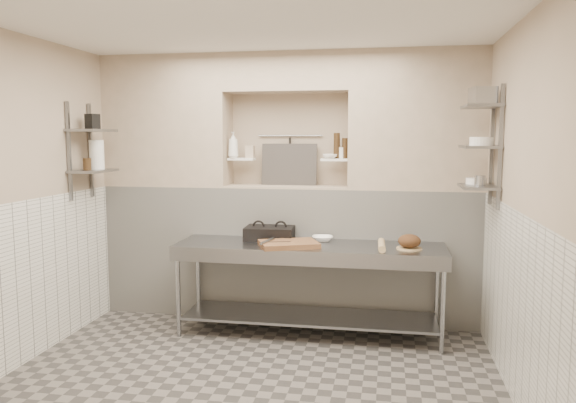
% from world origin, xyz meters
% --- Properties ---
extents(floor, '(4.00, 3.90, 0.10)m').
position_xyz_m(floor, '(0.00, 0.00, -0.05)').
color(floor, '#615B55').
rests_on(floor, ground).
extents(ceiling, '(4.00, 3.90, 0.10)m').
position_xyz_m(ceiling, '(0.00, 0.00, 2.85)').
color(ceiling, silver).
rests_on(ceiling, ground).
extents(wall_left, '(0.10, 3.90, 2.80)m').
position_xyz_m(wall_left, '(-2.05, 0.00, 1.40)').
color(wall_left, tan).
rests_on(wall_left, ground).
extents(wall_right, '(0.10, 3.90, 2.80)m').
position_xyz_m(wall_right, '(2.05, 0.00, 1.40)').
color(wall_right, tan).
rests_on(wall_right, ground).
extents(wall_back, '(4.00, 0.10, 2.80)m').
position_xyz_m(wall_back, '(0.00, 2.00, 1.40)').
color(wall_back, tan).
rests_on(wall_back, ground).
extents(wall_front, '(4.00, 0.10, 2.80)m').
position_xyz_m(wall_front, '(0.00, -2.00, 1.40)').
color(wall_front, tan).
rests_on(wall_front, ground).
extents(backwall_lower, '(4.00, 0.40, 1.40)m').
position_xyz_m(backwall_lower, '(0.00, 1.75, 0.70)').
color(backwall_lower, silver).
rests_on(backwall_lower, floor).
extents(alcove_sill, '(1.30, 0.40, 0.02)m').
position_xyz_m(alcove_sill, '(0.00, 1.75, 1.41)').
color(alcove_sill, tan).
rests_on(alcove_sill, backwall_lower).
extents(backwall_pillar_left, '(1.35, 0.40, 1.40)m').
position_xyz_m(backwall_pillar_left, '(-1.33, 1.75, 2.10)').
color(backwall_pillar_left, tan).
rests_on(backwall_pillar_left, backwall_lower).
extents(backwall_pillar_right, '(1.35, 0.40, 1.40)m').
position_xyz_m(backwall_pillar_right, '(1.33, 1.75, 2.10)').
color(backwall_pillar_right, tan).
rests_on(backwall_pillar_right, backwall_lower).
extents(backwall_header, '(1.30, 0.40, 0.40)m').
position_xyz_m(backwall_header, '(0.00, 1.75, 2.60)').
color(backwall_header, tan).
rests_on(backwall_header, backwall_lower).
extents(wainscot_left, '(0.02, 3.90, 1.40)m').
position_xyz_m(wainscot_left, '(-1.99, 0.00, 0.70)').
color(wainscot_left, silver).
rests_on(wainscot_left, floor).
extents(wainscot_right, '(0.02, 3.90, 1.40)m').
position_xyz_m(wainscot_right, '(1.99, 0.00, 0.70)').
color(wainscot_right, silver).
rests_on(wainscot_right, floor).
extents(alcove_shelf_left, '(0.28, 0.16, 0.02)m').
position_xyz_m(alcove_shelf_left, '(-0.50, 1.75, 1.70)').
color(alcove_shelf_left, white).
rests_on(alcove_shelf_left, backwall_lower).
extents(alcove_shelf_right, '(0.28, 0.16, 0.02)m').
position_xyz_m(alcove_shelf_right, '(0.50, 1.75, 1.70)').
color(alcove_shelf_right, white).
rests_on(alcove_shelf_right, backwall_lower).
extents(utensil_rail, '(0.70, 0.02, 0.02)m').
position_xyz_m(utensil_rail, '(0.00, 1.92, 1.95)').
color(utensil_rail, gray).
rests_on(utensil_rail, wall_back).
extents(hanging_steel, '(0.02, 0.02, 0.30)m').
position_xyz_m(hanging_steel, '(0.00, 1.90, 1.78)').
color(hanging_steel, black).
rests_on(hanging_steel, utensil_rail).
extents(splash_panel, '(0.60, 0.08, 0.45)m').
position_xyz_m(splash_panel, '(0.00, 1.85, 1.64)').
color(splash_panel, '#383330').
rests_on(splash_panel, alcove_sill).
extents(shelf_rail_left_a, '(0.03, 0.03, 0.95)m').
position_xyz_m(shelf_rail_left_a, '(-1.98, 1.25, 1.80)').
color(shelf_rail_left_a, slate).
rests_on(shelf_rail_left_a, wall_left).
extents(shelf_rail_left_b, '(0.03, 0.03, 0.95)m').
position_xyz_m(shelf_rail_left_b, '(-1.98, 0.85, 1.80)').
color(shelf_rail_left_b, slate).
rests_on(shelf_rail_left_b, wall_left).
extents(wall_shelf_left_lower, '(0.30, 0.50, 0.02)m').
position_xyz_m(wall_shelf_left_lower, '(-1.84, 1.05, 1.60)').
color(wall_shelf_left_lower, slate).
rests_on(wall_shelf_left_lower, wall_left).
extents(wall_shelf_left_upper, '(0.30, 0.50, 0.03)m').
position_xyz_m(wall_shelf_left_upper, '(-1.84, 1.05, 2.00)').
color(wall_shelf_left_upper, slate).
rests_on(wall_shelf_left_upper, wall_left).
extents(shelf_rail_right_a, '(0.03, 0.03, 1.05)m').
position_xyz_m(shelf_rail_right_a, '(1.98, 1.25, 1.85)').
color(shelf_rail_right_a, slate).
rests_on(shelf_rail_right_a, wall_right).
extents(shelf_rail_right_b, '(0.03, 0.03, 1.05)m').
position_xyz_m(shelf_rail_right_b, '(1.98, 0.85, 1.85)').
color(shelf_rail_right_b, slate).
rests_on(shelf_rail_right_b, wall_right).
extents(wall_shelf_right_lower, '(0.30, 0.50, 0.02)m').
position_xyz_m(wall_shelf_right_lower, '(1.84, 1.05, 1.50)').
color(wall_shelf_right_lower, slate).
rests_on(wall_shelf_right_lower, wall_right).
extents(wall_shelf_right_mid, '(0.30, 0.50, 0.02)m').
position_xyz_m(wall_shelf_right_mid, '(1.84, 1.05, 1.85)').
color(wall_shelf_right_mid, slate).
rests_on(wall_shelf_right_mid, wall_right).
extents(wall_shelf_right_upper, '(0.30, 0.50, 0.03)m').
position_xyz_m(wall_shelf_right_upper, '(1.84, 1.05, 2.20)').
color(wall_shelf_right_upper, slate).
rests_on(wall_shelf_right_upper, wall_right).
extents(prep_table, '(2.60, 0.70, 0.90)m').
position_xyz_m(prep_table, '(0.32, 1.18, 0.64)').
color(prep_table, gray).
rests_on(prep_table, floor).
extents(panini_press, '(0.50, 0.37, 0.13)m').
position_xyz_m(panini_press, '(-0.12, 1.39, 0.97)').
color(panini_press, black).
rests_on(panini_press, prep_table).
extents(cutting_board, '(0.64, 0.56, 0.05)m').
position_xyz_m(cutting_board, '(0.14, 1.06, 0.92)').
color(cutting_board, brown).
rests_on(cutting_board, prep_table).
extents(knife_blade, '(0.23, 0.09, 0.01)m').
position_xyz_m(knife_blade, '(0.05, 1.02, 0.95)').
color(knife_blade, gray).
rests_on(knife_blade, cutting_board).
extents(tongs, '(0.08, 0.29, 0.03)m').
position_xyz_m(tongs, '(-0.06, 1.00, 0.96)').
color(tongs, gray).
rests_on(tongs, cutting_board).
extents(mixing_bowl, '(0.24, 0.24, 0.05)m').
position_xyz_m(mixing_bowl, '(0.42, 1.40, 0.93)').
color(mixing_bowl, white).
rests_on(mixing_bowl, prep_table).
extents(rolling_pin, '(0.08, 0.43, 0.07)m').
position_xyz_m(rolling_pin, '(1.01, 1.11, 0.93)').
color(rolling_pin, tan).
rests_on(rolling_pin, prep_table).
extents(bread_board, '(0.24, 0.24, 0.01)m').
position_xyz_m(bread_board, '(1.26, 1.14, 0.91)').
color(bread_board, tan).
rests_on(bread_board, prep_table).
extents(bread_loaf, '(0.21, 0.21, 0.13)m').
position_xyz_m(bread_loaf, '(1.26, 1.14, 0.98)').
color(bread_loaf, '#4C2D19').
rests_on(bread_loaf, bread_board).
extents(bottle_soap, '(0.11, 0.12, 0.28)m').
position_xyz_m(bottle_soap, '(-0.58, 1.70, 1.85)').
color(bottle_soap, white).
rests_on(bottle_soap, alcove_shelf_left).
extents(jar_alcove, '(0.09, 0.09, 0.13)m').
position_xyz_m(jar_alcove, '(-0.41, 1.77, 1.78)').
color(jar_alcove, tan).
rests_on(jar_alcove, alcove_shelf_left).
extents(bowl_alcove, '(0.20, 0.20, 0.05)m').
position_xyz_m(bowl_alcove, '(0.45, 1.73, 1.74)').
color(bowl_alcove, white).
rests_on(bowl_alcove, alcove_shelf_right).
extents(condiment_a, '(0.06, 0.06, 0.21)m').
position_xyz_m(condiment_a, '(0.60, 1.79, 1.82)').
color(condiment_a, black).
rests_on(condiment_a, alcove_shelf_right).
extents(condiment_b, '(0.07, 0.07, 0.27)m').
position_xyz_m(condiment_b, '(0.52, 1.78, 1.85)').
color(condiment_b, black).
rests_on(condiment_b, alcove_shelf_right).
extents(condiment_c, '(0.07, 0.07, 0.11)m').
position_xyz_m(condiment_c, '(0.56, 1.79, 1.77)').
color(condiment_c, white).
rests_on(condiment_c, alcove_shelf_right).
extents(jug_left, '(0.15, 0.15, 0.29)m').
position_xyz_m(jug_left, '(-1.84, 1.12, 1.76)').
color(jug_left, white).
rests_on(jug_left, wall_shelf_left_lower).
extents(jar_left, '(0.08, 0.08, 0.12)m').
position_xyz_m(jar_left, '(-1.84, 0.93, 1.67)').
color(jar_left, black).
rests_on(jar_left, wall_shelf_left_lower).
extents(box_left_upper, '(0.14, 0.14, 0.15)m').
position_xyz_m(box_left_upper, '(-1.84, 1.07, 2.09)').
color(box_left_upper, black).
rests_on(box_left_upper, wall_shelf_left_upper).
extents(bowl_right, '(0.18, 0.18, 0.05)m').
position_xyz_m(bowl_right, '(1.84, 1.18, 1.54)').
color(bowl_right, white).
rests_on(bowl_right, wall_shelf_right_lower).
extents(canister_right, '(0.09, 0.09, 0.09)m').
position_xyz_m(canister_right, '(1.84, 0.97, 1.56)').
color(canister_right, gray).
rests_on(canister_right, wall_shelf_right_lower).
extents(bowl_right_mid, '(0.20, 0.20, 0.07)m').
position_xyz_m(bowl_right_mid, '(1.84, 0.97, 1.90)').
color(bowl_right_mid, white).
rests_on(bowl_right_mid, wall_shelf_right_mid).
extents(basket_right, '(0.22, 0.26, 0.15)m').
position_xyz_m(basket_right, '(1.84, 1.00, 2.29)').
color(basket_right, gray).
rests_on(basket_right, wall_shelf_right_upper).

